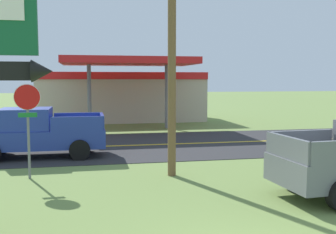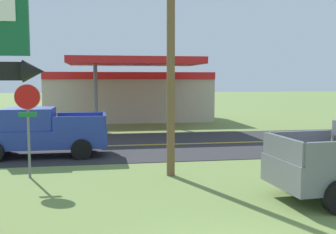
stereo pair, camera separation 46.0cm
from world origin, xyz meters
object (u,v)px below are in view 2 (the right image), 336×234
(stop_sign, at_px, (28,114))
(gas_station, at_px, (129,95))
(pickup_blue_on_road, at_px, (40,133))
(utility_pole, at_px, (171,24))

(stop_sign, relative_size, gas_station, 0.25)
(gas_station, bearing_deg, pickup_blue_on_road, -107.91)
(gas_station, distance_m, pickup_blue_on_road, 14.72)
(utility_pole, bearing_deg, stop_sign, 174.27)
(stop_sign, height_order, gas_station, gas_station)
(gas_station, bearing_deg, stop_sign, -103.85)
(stop_sign, relative_size, utility_pole, 0.33)
(stop_sign, bearing_deg, gas_station, 76.15)
(pickup_blue_on_road, bearing_deg, stop_sign, -86.92)
(utility_pole, height_order, gas_station, utility_pole)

